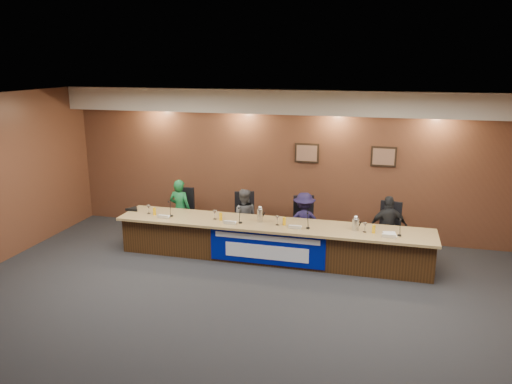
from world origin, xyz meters
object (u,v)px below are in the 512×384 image
(office_chair_a, at_px, (182,216))
(office_chair_c, at_px, (305,226))
(panelist_b, at_px, (243,217))
(dais_body, at_px, (272,242))
(banner, at_px, (267,248))
(speakerphone, at_px, (133,209))
(panelist_d, at_px, (388,227))
(panelist_c, at_px, (304,222))
(office_chair_b, at_px, (245,221))
(carafe_mid, at_px, (260,215))
(panelist_a, at_px, (180,209))
(carafe_right, at_px, (356,225))
(office_chair_d, at_px, (388,233))

(office_chair_a, bearing_deg, office_chair_c, -3.41)
(panelist_b, bearing_deg, office_chair_c, 173.85)
(dais_body, relative_size, banner, 2.73)
(speakerphone, bearing_deg, banner, -8.93)
(office_chair_a, bearing_deg, panelist_d, -4.72)
(panelist_c, xyz_separation_m, panelist_d, (1.66, 0.00, 0.02))
(office_chair_b, height_order, speakerphone, speakerphone)
(office_chair_b, relative_size, office_chair_c, 1.00)
(banner, xyz_separation_m, panelist_c, (0.52, 1.04, 0.23))
(dais_body, bearing_deg, office_chair_c, 54.31)
(panelist_b, bearing_deg, speakerphone, 3.81)
(office_chair_c, bearing_deg, panelist_b, 167.16)
(panelist_c, bearing_deg, panelist_d, 166.79)
(carafe_mid, relative_size, speakerphone, 0.81)
(panelist_c, xyz_separation_m, office_chair_b, (-1.28, 0.10, -0.13))
(speakerphone, bearing_deg, panelist_a, 35.55)
(office_chair_a, bearing_deg, panelist_b, -7.42)
(banner, bearing_deg, panelist_a, 154.42)
(banner, bearing_deg, panelist_b, 125.82)
(panelist_b, distance_m, panelist_c, 1.28)
(banner, height_order, carafe_mid, carafe_mid)
(carafe_mid, distance_m, carafe_right, 1.82)
(panelist_a, relative_size, carafe_mid, 5.11)
(dais_body, xyz_separation_m, office_chair_d, (2.18, 0.73, 0.13))
(carafe_right, relative_size, speakerphone, 0.69)
(office_chair_d, bearing_deg, carafe_right, -117.74)
(panelist_a, relative_size, office_chair_c, 2.76)
(panelist_b, distance_m, office_chair_b, 0.16)
(banner, relative_size, office_chair_a, 4.58)
(office_chair_a, xyz_separation_m, office_chair_b, (1.43, 0.00, 0.00))
(office_chair_a, height_order, office_chair_b, same)
(panelist_d, height_order, carafe_mid, panelist_d)
(panelist_b, relative_size, office_chair_d, 2.52)
(office_chair_b, xyz_separation_m, speakerphone, (-2.23, -0.67, 0.30))
(banner, xyz_separation_m, office_chair_a, (-2.18, 1.14, 0.10))
(dais_body, distance_m, office_chair_a, 2.30)
(panelist_b, height_order, carafe_right, panelist_b)
(office_chair_b, relative_size, carafe_right, 2.18)
(carafe_right, bearing_deg, panelist_d, 48.77)
(panelist_c, distance_m, carafe_right, 1.29)
(panelist_a, xyz_separation_m, panelist_b, (1.43, 0.00, -0.06))
(panelist_b, xyz_separation_m, office_chair_b, (0.00, 0.10, -0.13))
(panelist_b, relative_size, speakerphone, 3.78)
(office_chair_c, xyz_separation_m, office_chair_d, (1.66, 0.00, 0.00))
(panelist_c, relative_size, speakerphone, 3.80)
(dais_body, height_order, panelist_b, panelist_b)
(panelist_d, bearing_deg, panelist_c, -11.92)
(panelist_c, bearing_deg, carafe_right, 134.53)
(panelist_b, xyz_separation_m, carafe_mid, (0.52, -0.63, 0.27))
(banner, bearing_deg, speakerphone, 171.07)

